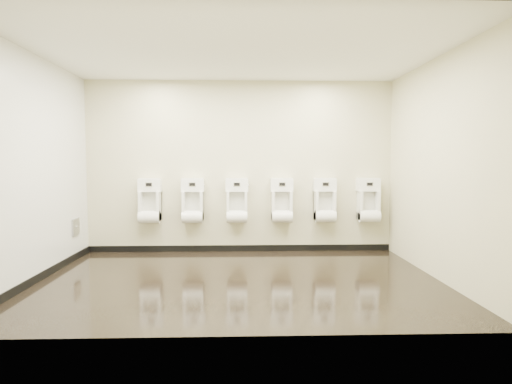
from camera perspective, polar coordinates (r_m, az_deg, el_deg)
The scene contains 16 objects.
ground at distance 5.49m, azimuth -2.22°, elevation -11.62°, with size 5.00×3.50×0.00m, color black.
ceiling at distance 5.45m, azimuth -2.31°, elevation 18.05°, with size 5.00×3.50×0.00m, color white.
back_wall at distance 7.03m, azimuth -2.16°, elevation 3.37°, with size 5.00×0.02×2.80m, color beige.
front_wall at distance 3.54m, azimuth -2.47°, elevation 2.75°, with size 5.00×0.02×2.80m, color beige.
left_wall at distance 5.86m, azimuth -27.54°, elevation 2.80°, with size 0.02×3.50×2.80m, color beige.
right_wall at distance 5.83m, azimuth 23.16°, elevation 2.92°, with size 0.02×3.50×2.80m, color beige.
tile_overlay_left at distance 5.86m, azimuth -27.49°, elevation 2.80°, with size 0.01×3.50×2.80m, color silver.
skirting_back at distance 7.17m, azimuth -2.13°, elevation -7.49°, with size 5.00×0.02×0.10m, color black.
skirting_left at distance 6.03m, azimuth -27.01°, elevation -10.13°, with size 0.02×3.50×0.10m, color black.
access_panel at distance 7.02m, azimuth -22.92°, elevation -4.31°, with size 0.04×0.25×0.25m.
urinal_0 at distance 7.10m, azimuth -13.97°, elevation -1.59°, with size 0.38×0.28×0.70m.
urinal_1 at distance 6.99m, azimuth -8.43°, elevation -1.60°, with size 0.38×0.28×0.70m.
urinal_2 at distance 6.94m, azimuth -2.55°, elevation -1.60°, with size 0.38×0.28×0.70m.
urinal_3 at distance 6.97m, azimuth 3.46°, elevation -1.58°, with size 0.38×0.28×0.70m.
urinal_4 at distance 7.07m, azimuth 9.17°, elevation -1.54°, with size 0.38×0.28×0.70m.
urinal_5 at distance 7.24m, azimuth 14.77°, elevation -1.49°, with size 0.38×0.28×0.70m.
Camera 1 is at (0.04, -5.28, 1.48)m, focal length 30.00 mm.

